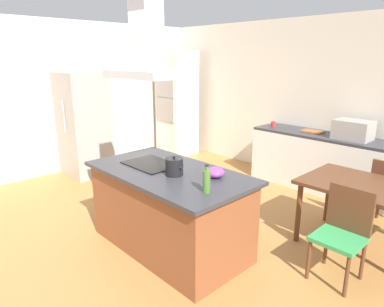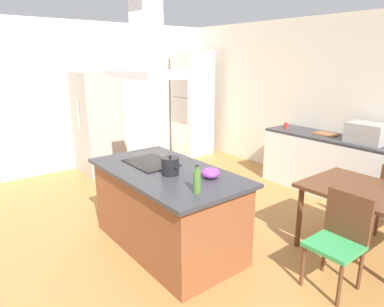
# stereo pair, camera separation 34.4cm
# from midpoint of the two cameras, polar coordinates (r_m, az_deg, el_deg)

# --- Properties ---
(ground) EXTENTS (16.00, 16.00, 0.00)m
(ground) POSITION_cam_midpoint_polar(r_m,az_deg,el_deg) (4.93, 7.87, -8.97)
(ground) COLOR #AD753D
(wall_back) EXTENTS (7.20, 0.10, 2.70)m
(wall_back) POSITION_cam_midpoint_polar(r_m,az_deg,el_deg) (6.00, 19.01, 8.23)
(wall_back) COLOR beige
(wall_back) RESTS_ON ground
(wall_left) EXTENTS (0.10, 8.80, 2.70)m
(wall_left) POSITION_cam_midpoint_polar(r_m,az_deg,el_deg) (6.94, -17.60, 9.27)
(wall_left) COLOR beige
(wall_left) RESTS_ON ground
(kitchen_island) EXTENTS (1.84, 0.99, 0.90)m
(kitchen_island) POSITION_cam_midpoint_polar(r_m,az_deg,el_deg) (3.78, -6.45, -9.36)
(kitchen_island) COLOR brown
(kitchen_island) RESTS_ON ground
(cooktop) EXTENTS (0.60, 0.44, 0.01)m
(cooktop) POSITION_cam_midpoint_polar(r_m,az_deg,el_deg) (3.86, -9.45, -1.76)
(cooktop) COLOR black
(cooktop) RESTS_ON kitchen_island
(tea_kettle) EXTENTS (0.23, 0.18, 0.21)m
(tea_kettle) POSITION_cam_midpoint_polar(r_m,az_deg,el_deg) (3.46, -5.85, -2.25)
(tea_kettle) COLOR black
(tea_kettle) RESTS_ON kitchen_island
(olive_oil_bottle) EXTENTS (0.07, 0.07, 0.26)m
(olive_oil_bottle) POSITION_cam_midpoint_polar(r_m,az_deg,el_deg) (2.99, -0.82, -4.68)
(olive_oil_bottle) COLOR #47722D
(olive_oil_bottle) RESTS_ON kitchen_island
(mixing_bowl) EXTENTS (0.19, 0.19, 0.10)m
(mixing_bowl) POSITION_cam_midpoint_polar(r_m,az_deg,el_deg) (3.38, 1.02, -3.24)
(mixing_bowl) COLOR purple
(mixing_bowl) RESTS_ON kitchen_island
(back_counter) EXTENTS (2.25, 0.62, 0.90)m
(back_counter) POSITION_cam_midpoint_polar(r_m,az_deg,el_deg) (5.71, 19.37, -1.42)
(back_counter) COLOR silver
(back_counter) RESTS_ON ground
(countertop_microwave) EXTENTS (0.50, 0.38, 0.28)m
(countertop_microwave) POSITION_cam_midpoint_polar(r_m,az_deg,el_deg) (5.41, 23.84, 3.64)
(countertop_microwave) COLOR #9E9993
(countertop_microwave) RESTS_ON back_counter
(coffee_mug_red) EXTENTS (0.08, 0.08, 0.09)m
(coffee_mug_red) POSITION_cam_midpoint_polar(r_m,az_deg,el_deg) (6.03, 11.93, 4.86)
(coffee_mug_red) COLOR red
(coffee_mug_red) RESTS_ON back_counter
(cutting_board) EXTENTS (0.34, 0.24, 0.02)m
(cutting_board) POSITION_cam_midpoint_polar(r_m,az_deg,el_deg) (5.75, 18.03, 3.53)
(cutting_board) COLOR #995B33
(cutting_board) RESTS_ON back_counter
(wall_oven_stack) EXTENTS (0.70, 0.66, 2.20)m
(wall_oven_stack) POSITION_cam_midpoint_polar(r_m,az_deg,el_deg) (7.40, -3.91, 8.39)
(wall_oven_stack) COLOR silver
(wall_oven_stack) RESTS_ON ground
(refrigerator) EXTENTS (0.80, 0.73, 1.82)m
(refrigerator) POSITION_cam_midpoint_polar(r_m,az_deg,el_deg) (6.38, -19.19, 4.61)
(refrigerator) COLOR #9E9993
(refrigerator) RESTS_ON ground
(dining_table) EXTENTS (1.40, 0.90, 0.75)m
(dining_table) POSITION_cam_midpoint_polar(r_m,az_deg,el_deg) (4.01, 25.87, -6.15)
(dining_table) COLOR #59331E
(dining_table) RESTS_ON ground
(chair_facing_island) EXTENTS (0.42, 0.42, 0.89)m
(chair_facing_island) POSITION_cam_midpoint_polar(r_m,az_deg,el_deg) (3.50, 21.51, -11.66)
(chair_facing_island) COLOR #33934C
(chair_facing_island) RESTS_ON ground
(range_hood) EXTENTS (0.90, 0.55, 0.78)m
(range_hood) POSITION_cam_midpoint_polar(r_m,az_deg,el_deg) (3.68, -10.32, 16.28)
(range_hood) COLOR #ADADB2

